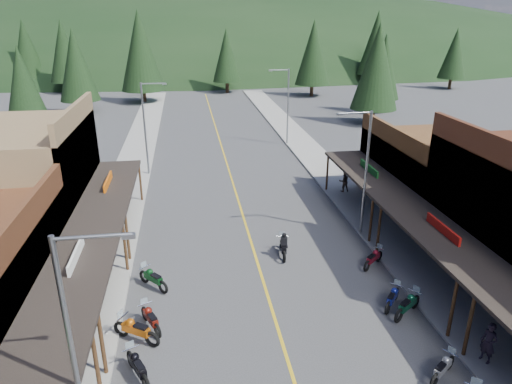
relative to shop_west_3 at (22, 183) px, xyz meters
name	(u,v)px	position (x,y,z in m)	size (l,w,h in m)	color
ground	(276,323)	(13.78, -11.30, -3.52)	(220.00, 220.00, 0.00)	#38383A
centerline	(231,178)	(13.78, 8.70, -3.51)	(0.15, 90.00, 0.01)	gold
sidewalk_west	(128,183)	(5.08, 8.70, -3.44)	(3.40, 94.00, 0.15)	gray
sidewalk_east	(329,172)	(22.48, 8.70, -3.44)	(3.40, 94.00, 0.15)	gray
shop_west_3	(22,183)	(0.00, 0.00, 0.00)	(10.90, 10.20, 8.20)	brown
shop_east_3	(436,175)	(27.54, 0.00, -0.99)	(10.90, 10.20, 6.20)	#4C2D16
streetlight_0	(77,348)	(6.83, -17.30, 0.94)	(2.16, 0.18, 8.00)	gray
streetlight_1	(146,125)	(6.83, 10.70, 0.94)	(2.16, 0.18, 8.00)	gray
streetlight_2	(364,169)	(20.74, -3.30, 0.94)	(2.16, 0.18, 8.00)	gray
streetlight_3	(287,103)	(20.74, 18.70, 0.94)	(2.16, 0.18, 8.00)	gray
ridge_hill	(194,59)	(13.78, 123.70, -3.52)	(310.00, 140.00, 60.00)	black
pine_1	(64,51)	(-10.22, 58.70, 3.72)	(5.88, 5.88, 12.50)	black
pine_2	(140,51)	(3.78, 46.70, 4.47)	(6.72, 6.72, 14.00)	black
pine_3	(227,55)	(17.78, 54.70, 2.96)	(5.04, 5.04, 11.00)	black
pine_4	(313,53)	(31.78, 48.70, 3.72)	(5.88, 5.88, 12.50)	black
pine_5	(376,43)	(47.78, 60.70, 4.47)	(6.72, 6.72, 14.00)	black
pine_6	(454,53)	(59.78, 52.70, 2.96)	(5.04, 5.04, 11.00)	black
pine_7	(26,49)	(-18.22, 64.70, 3.72)	(5.88, 5.88, 12.50)	black
pine_8	(23,82)	(-8.22, 28.70, 2.46)	(4.48, 4.48, 10.00)	black
pine_9	(384,67)	(37.78, 33.70, 2.86)	(4.93, 4.93, 10.80)	black
pine_10	(76,65)	(-4.22, 38.70, 3.27)	(5.38, 5.38, 11.60)	black
pine_11	(377,67)	(33.78, 26.70, 3.67)	(5.82, 5.82, 12.40)	black
bike_west_6	(138,366)	(7.85, -13.86, -2.91)	(0.72, 2.15, 1.23)	black
bike_west_7	(136,329)	(7.60, -11.66, -2.86)	(0.77, 2.31, 1.32)	#BE580D
bike_west_8	(151,317)	(8.16, -10.85, -2.93)	(0.69, 2.06, 1.18)	maroon
bike_west_9	(153,277)	(8.08, -7.53, -2.90)	(0.72, 2.15, 1.23)	#0B3A15
bike_east_6	(443,367)	(19.49, -15.64, -2.98)	(0.62, 1.87, 1.07)	gray
bike_east_7	(408,304)	(19.97, -11.68, -2.91)	(0.72, 2.15, 1.23)	#0B3B26
bike_east_8	(393,297)	(19.56, -10.93, -2.97)	(0.64, 1.93, 1.10)	navy
bike_east_9	(373,258)	(20.12, -7.20, -2.96)	(0.65, 1.96, 1.12)	maroon
rider_on_bike	(283,246)	(15.39, -5.26, -2.88)	(0.92, 2.15, 1.59)	black
pedestrian_east_a	(489,343)	(21.62, -15.18, -2.48)	(0.65, 0.43, 1.78)	black
pedestrian_east_b	(344,181)	(22.19, 3.90, -2.53)	(0.81, 0.47, 1.67)	brown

